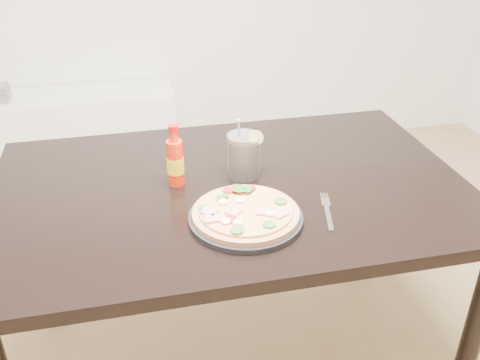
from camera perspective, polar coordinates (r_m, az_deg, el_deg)
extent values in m
cube|color=black|center=(1.60, -0.95, -1.07)|extent=(1.40, 0.90, 0.04)
cylinder|color=black|center=(1.78, 23.46, -15.43)|extent=(0.06, 0.06, 0.71)
cylinder|color=black|center=(2.14, -20.28, -6.43)|extent=(0.06, 0.06, 0.71)
cylinder|color=black|center=(2.30, 12.88, -2.53)|extent=(0.06, 0.06, 0.71)
cylinder|color=black|center=(1.42, 0.60, -4.09)|extent=(0.30, 0.30, 0.02)
cylinder|color=tan|center=(1.41, 0.61, -3.59)|extent=(0.28, 0.28, 0.01)
cylinder|color=tan|center=(1.41, 0.61, -3.23)|extent=(0.25, 0.25, 0.01)
cube|color=pink|center=(1.36, -2.99, -4.14)|extent=(0.04, 0.03, 0.01)
cube|color=pink|center=(1.39, 2.55, -3.38)|extent=(0.05, 0.05, 0.01)
cube|color=pink|center=(1.38, 4.24, -3.61)|extent=(0.05, 0.05, 0.01)
cube|color=pink|center=(1.39, -0.67, -3.37)|extent=(0.05, 0.05, 0.01)
cube|color=pink|center=(1.39, -3.25, -3.39)|extent=(0.05, 0.05, 0.01)
cylinder|color=red|center=(1.36, -1.04, -4.25)|extent=(0.03, 0.03, 0.01)
cylinder|color=red|center=(1.48, -1.22, -1.09)|extent=(0.03, 0.03, 0.01)
cylinder|color=red|center=(1.48, 0.27, -1.21)|extent=(0.03, 0.03, 0.01)
cylinder|color=red|center=(1.49, 1.10, -0.89)|extent=(0.03, 0.03, 0.01)
cylinder|color=#397B29|center=(1.48, 0.52, -1.15)|extent=(0.03, 0.03, 0.01)
cylinder|color=#397B29|center=(1.34, 3.13, -4.75)|extent=(0.03, 0.03, 0.01)
cylinder|color=#397B29|center=(1.32, -0.32, -5.41)|extent=(0.03, 0.03, 0.01)
cylinder|color=#397B29|center=(1.40, -3.73, -3.03)|extent=(0.03, 0.03, 0.01)
cylinder|color=#397B29|center=(1.43, 4.35, -2.30)|extent=(0.03, 0.03, 0.01)
ellipsoid|color=white|center=(1.43, -1.81, -2.33)|extent=(0.03, 0.03, 0.01)
ellipsoid|color=white|center=(1.35, -1.54, -4.40)|extent=(0.03, 0.03, 0.01)
ellipsoid|color=white|center=(1.38, 3.19, -3.57)|extent=(0.03, 0.03, 0.01)
ellipsoid|color=white|center=(1.34, -0.22, -4.55)|extent=(0.03, 0.03, 0.01)
ellipsoid|color=white|center=(1.43, 0.01, -2.16)|extent=(0.03, 0.03, 0.01)
ellipsoid|color=#23721B|center=(1.48, 0.95, -0.93)|extent=(0.04, 0.05, 0.00)
ellipsoid|color=#23721B|center=(1.47, -0.14, -1.09)|extent=(0.05, 0.04, 0.00)
ellipsoid|color=#23721B|center=(1.49, -0.15, -0.69)|extent=(0.05, 0.04, 0.00)
ellipsoid|color=#23721B|center=(1.44, -1.87, -1.71)|extent=(0.05, 0.04, 0.00)
cylinder|color=red|center=(1.57, -6.91, 1.82)|extent=(0.06, 0.06, 0.14)
cylinder|color=yellow|center=(1.58, -6.90, 1.59)|extent=(0.05, 0.05, 0.05)
cylinder|color=red|center=(1.54, -7.10, 4.62)|extent=(0.03, 0.03, 0.03)
cylinder|color=red|center=(1.52, -7.16, 5.47)|extent=(0.03, 0.03, 0.02)
cylinder|color=black|center=(1.62, 0.39, 2.39)|extent=(0.09, 0.09, 0.12)
cylinder|color=silver|center=(1.61, 0.39, 2.66)|extent=(0.10, 0.10, 0.13)
cylinder|color=#F2E059|center=(1.58, 1.73, 4.52)|extent=(0.04, 0.01, 0.04)
cylinder|color=#B2B2B7|center=(1.60, -0.04, 4.00)|extent=(0.03, 0.06, 0.17)
cube|color=silver|center=(1.45, 9.44, -4.02)|extent=(0.04, 0.12, 0.00)
cube|color=silver|center=(1.52, 9.11, -2.36)|extent=(0.03, 0.04, 0.00)
cube|color=silver|center=(1.54, 8.65, -1.72)|extent=(0.01, 0.03, 0.00)
cube|color=silver|center=(1.54, 8.87, -1.72)|extent=(0.01, 0.03, 0.00)
cube|color=silver|center=(1.54, 9.09, -1.72)|extent=(0.01, 0.03, 0.00)
cube|color=silver|center=(1.55, 9.31, -1.73)|extent=(0.01, 0.03, 0.00)
cube|color=white|center=(3.27, -19.34, 4.33)|extent=(1.40, 0.34, 0.50)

